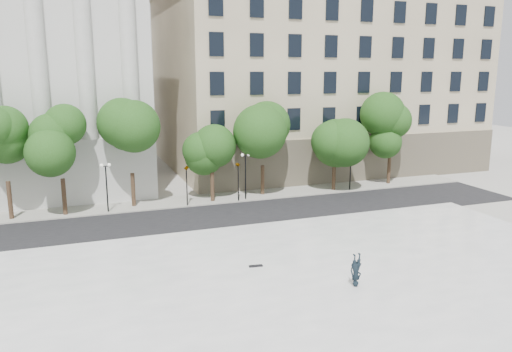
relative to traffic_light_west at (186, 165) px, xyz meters
The scene contains 11 objects.
ground 22.61m from the traffic_light_west, 90.15° to the right, with size 160.00×160.00×0.00m, color beige.
plaza 19.62m from the traffic_light_west, 90.17° to the right, with size 44.00×22.00×0.45m, color white.
street 5.69m from the traffic_light_west, 90.77° to the right, with size 60.00×8.00×0.02m, color black.
far_sidewalk 4.05m from the traffic_light_west, 91.94° to the left, with size 60.00×4.00×0.12m, color #ABA89D.
building_east 26.99m from the traffic_light_west, 39.79° to the left, with size 36.00×26.15×23.00m.
traffic_light_west is the anchor object (origin of this frame).
traffic_light_east 4.80m from the traffic_light_west, ahead, with size 0.90×1.58×4.13m.
person_lying 21.45m from the traffic_light_west, 77.17° to the right, with size 0.67×0.44×1.83m, color black.
skateboard 16.61m from the traffic_light_west, 87.99° to the right, with size 0.82×0.21×0.08m, color black.
street_trees 1.94m from the traffic_light_west, 78.95° to the left, with size 46.20×5.20×7.74m.
lamp_posts 0.87m from the traffic_light_west, 122.14° to the left, with size 34.73×0.28×4.46m.
Camera 1 is at (-8.94, -20.22, 11.85)m, focal length 35.00 mm.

